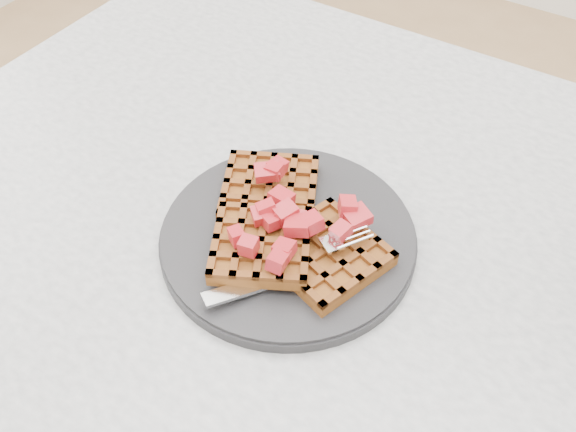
{
  "coord_description": "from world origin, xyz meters",
  "views": [
    {
      "loc": [
        0.13,
        -0.4,
        1.25
      ],
      "look_at": [
        -0.1,
        -0.04,
        0.79
      ],
      "focal_mm": 40.0,
      "sensor_mm": 36.0,
      "label": 1
    }
  ],
  "objects": [
    {
      "name": "table",
      "position": [
        0.0,
        0.0,
        0.64
      ],
      "size": [
        1.2,
        0.8,
        0.75
      ],
      "color": "beige",
      "rests_on": "ground"
    },
    {
      "name": "plate",
      "position": [
        -0.1,
        -0.04,
        0.76
      ],
      "size": [
        0.26,
        0.26,
        0.02
      ],
      "primitive_type": "cylinder",
      "color": "black",
      "rests_on": "table"
    },
    {
      "name": "waffles",
      "position": [
        -0.1,
        -0.04,
        0.78
      ],
      "size": [
        0.22,
        0.2,
        0.03
      ],
      "color": "brown",
      "rests_on": "plate"
    },
    {
      "name": "strawberry_pile",
      "position": [
        -0.1,
        -0.04,
        0.8
      ],
      "size": [
        0.15,
        0.15,
        0.02
      ],
      "primitive_type": null,
      "color": "maroon",
      "rests_on": "waffles"
    },
    {
      "name": "fork",
      "position": [
        -0.07,
        -0.08,
        0.77
      ],
      "size": [
        0.12,
        0.16,
        0.02
      ],
      "primitive_type": null,
      "rotation": [
        0.0,
        0.0,
        -0.56
      ],
      "color": "silver",
      "rests_on": "plate"
    }
  ]
}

